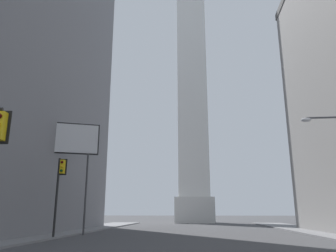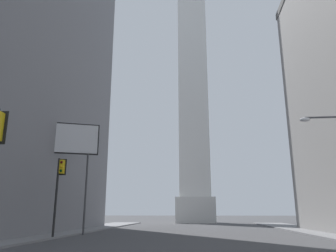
# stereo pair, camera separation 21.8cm
# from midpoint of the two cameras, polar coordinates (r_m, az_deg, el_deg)

# --- Properties ---
(sidewalk_left) EXTENTS (5.00, 75.36, 0.15)m
(sidewalk_left) POSITION_cam_midpoint_polar(r_m,az_deg,el_deg) (28.59, -24.27, -17.38)
(sidewalk_left) COLOR slate
(sidewalk_left) RESTS_ON ground_plane
(obelisk) EXTENTS (7.43, 7.43, 68.48)m
(obelisk) POSITION_cam_midpoint_polar(r_m,az_deg,el_deg) (72.33, 4.10, 10.70)
(obelisk) COLOR silver
(obelisk) RESTS_ON ground_plane
(traffic_light_mid_left) EXTENTS (0.78, 0.50, 6.25)m
(traffic_light_mid_left) POSITION_cam_midpoint_polar(r_m,az_deg,el_deg) (27.92, -18.65, -9.67)
(traffic_light_mid_left) COLOR black
(traffic_light_mid_left) RESTS_ON ground_plane
(billboard_sign) EXTENTS (5.43, 2.20, 10.35)m
(billboard_sign) POSITION_cam_midpoint_polar(r_m,az_deg,el_deg) (32.67, -17.19, -2.72)
(billboard_sign) COLOR #3F3F42
(billboard_sign) RESTS_ON ground_plane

